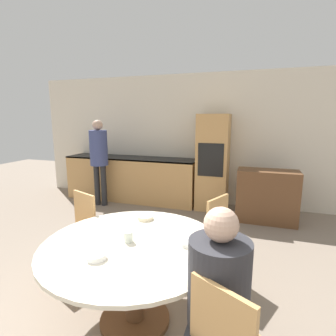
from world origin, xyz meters
TOP-DOWN VIEW (x-y plane):
  - wall_back at (0.00, 4.64)m, footprint 7.13×0.05m
  - kitchen_counter at (-1.31, 4.30)m, footprint 2.80×0.60m
  - oven_unit at (0.41, 4.31)m, footprint 0.57×0.59m
  - sideboard at (1.39, 3.91)m, footprint 0.98×0.45m
  - dining_table at (0.24, 1.17)m, footprint 1.48×1.48m
  - chair_far_left at (-0.65, 1.64)m, footprint 0.52×0.52m
  - chair_far_right at (0.73, 2.05)m, footprint 0.53×0.53m
  - person_seated at (0.99, 0.74)m, footprint 0.36×0.44m
  - person_standing at (-1.74, 3.79)m, footprint 0.34×0.34m
  - cup at (0.20, 1.17)m, footprint 0.07×0.07m
  - bowl_near at (0.14, 1.67)m, footprint 0.16×0.16m
  - bowl_centre at (0.68, 1.28)m, footprint 0.14×0.14m
  - bowl_far at (0.10, 0.86)m, footprint 0.15×0.15m

SIDE VIEW (x-z plane):
  - sideboard at x=1.39m, z-range 0.00..0.89m
  - kitchen_counter at x=-1.31m, z-range 0.01..0.94m
  - chair_far_left at x=-0.65m, z-range 0.05..0.98m
  - chair_far_right at x=0.73m, z-range 0.05..0.98m
  - dining_table at x=0.24m, z-range 0.18..0.92m
  - person_seated at x=0.99m, z-range 0.09..1.34m
  - bowl_near at x=0.14m, z-range 0.73..0.77m
  - bowl_centre at x=0.68m, z-range 0.73..0.77m
  - bowl_far at x=0.10m, z-range 0.73..0.78m
  - cup at x=0.20m, z-range 0.73..0.82m
  - oven_unit at x=0.41m, z-range 0.00..1.81m
  - person_standing at x=-1.74m, z-range 0.20..1.90m
  - wall_back at x=0.00m, z-range 0.00..2.60m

